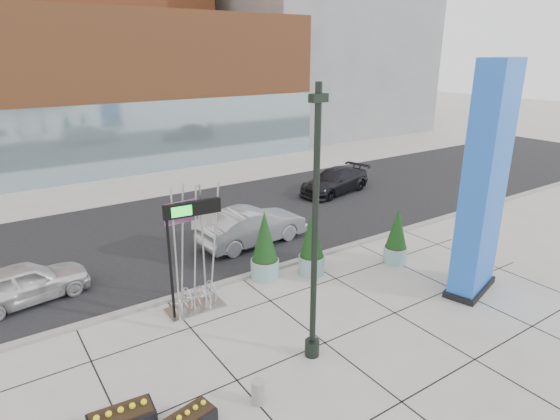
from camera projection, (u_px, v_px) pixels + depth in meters
ground at (278, 338)px, 14.21m from camera, size 160.00×160.00×0.00m
street_asphalt at (160, 236)px, 22.04m from camera, size 80.00×12.00×0.02m
curb_edge at (218, 284)px, 17.32m from camera, size 80.00×0.30×0.12m
tower_podium at (84, 91)px, 34.13m from camera, size 34.00×10.00×11.00m
tower_glass_front at (106, 142)px, 31.33m from camera, size 34.00×0.60×5.00m
building_grey_parking at (313, 44)px, 50.20m from camera, size 20.00×18.00×18.00m
blue_pylon at (484, 187)px, 15.83m from camera, size 2.63×1.70×8.08m
lamp_post at (314, 256)px, 12.40m from camera, size 0.49×0.42×7.59m
public_art_sculpture at (194, 278)px, 15.46m from camera, size 1.94×0.99×4.37m
concrete_bollard at (258, 392)px, 11.48m from camera, size 0.33×0.33×0.64m
overhead_street_sign at (187, 219)px, 14.51m from camera, size 1.83×0.34×3.87m
round_planter_east at (397, 237)px, 18.98m from camera, size 0.95×0.95×2.36m
round_planter_mid at (312, 244)px, 18.01m from camera, size 1.03×1.03×2.56m
round_planter_west at (265, 247)px, 17.57m from camera, size 1.08×1.08×2.70m
car_white_west at (25, 283)px, 16.02m from camera, size 4.39×2.30×1.42m
car_silver_mid at (253, 226)px, 20.91m from camera, size 5.17×2.13×1.66m
car_dark_east at (335, 181)px, 28.52m from camera, size 5.40×3.06×1.47m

